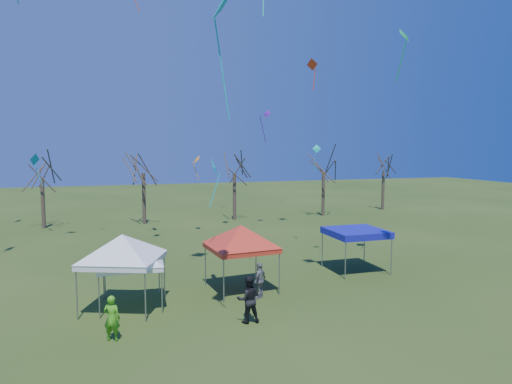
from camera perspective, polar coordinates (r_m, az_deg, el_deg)
ground at (r=19.76m, az=-1.38°, el=-14.91°), size 140.00×140.00×0.00m
tree_1 at (r=42.78m, az=-25.28°, el=3.55°), size 3.42×3.42×7.54m
tree_2 at (r=42.24m, az=-13.96°, el=4.57°), size 3.71×3.71×8.18m
tree_3 at (r=43.30m, az=-2.73°, el=4.47°), size 3.59×3.59×7.91m
tree_4 at (r=46.56m, az=8.47°, el=4.47°), size 3.58×3.58×7.89m
tree_5 at (r=52.53m, az=15.69°, el=4.09°), size 3.39×3.39×7.46m
tent_white_west at (r=20.57m, az=-15.43°, el=-6.51°), size 3.76×3.76×3.32m
tent_white_mid at (r=20.27m, az=-16.39°, el=-5.71°), size 3.95×3.95×3.75m
tent_red at (r=22.00m, az=-1.88°, el=-4.72°), size 4.17×4.17×3.69m
tent_blue at (r=26.22m, az=12.39°, el=-5.00°), size 3.00×3.00×2.35m
person_green at (r=17.69m, az=-17.58°, el=-14.80°), size 0.72×0.61×1.66m
person_dark at (r=18.50m, az=-0.99°, el=-13.26°), size 0.94×0.74×1.88m
person_grey at (r=21.31m, az=0.48°, el=-10.98°), size 0.99×0.98×1.68m
kite_22 at (r=38.64m, az=1.33°, el=9.61°), size 0.98×1.04×2.78m
kite_13 at (r=39.31m, az=-25.96°, el=3.63°), size 0.93×1.01×2.58m
kite_17 at (r=27.87m, az=18.05°, el=18.08°), size 1.17×1.05×2.98m
kite_5 at (r=16.03m, az=-4.26°, el=22.29°), size 1.05×1.45×4.33m
kite_19 at (r=36.32m, az=-7.44°, el=3.99°), size 0.66×0.84×1.98m
kite_12 at (r=44.34m, az=7.59°, el=5.29°), size 0.90×0.53×2.70m
kite_1 at (r=21.29m, az=-5.18°, el=3.01°), size 0.66×1.09×2.34m
kite_18 at (r=30.18m, az=7.07°, el=15.45°), size 0.70×0.79×2.05m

